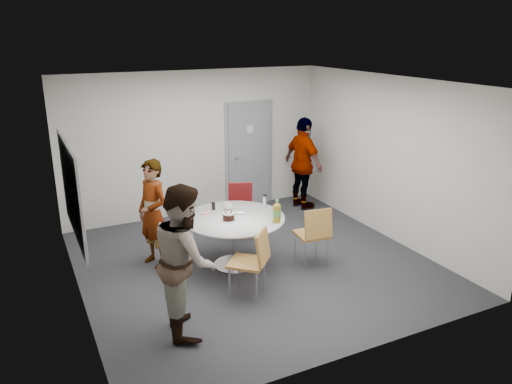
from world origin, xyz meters
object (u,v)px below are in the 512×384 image
chair_near_left (254,257)px  chair_far (241,204)px  chair_near_right (315,231)px  person_right (303,164)px  table (236,224)px  door (249,155)px  person_main (153,214)px  person_left (185,259)px  whiteboard (71,191)px

chair_near_left → chair_far: size_ratio=1.05×
chair_near_right → person_right: bearing=69.0°
table → chair_near_right: 1.15m
door → person_right: 1.09m
chair_near_right → person_main: 2.39m
chair_far → person_main: 1.73m
person_left → person_right: person_right is taller
person_main → person_right: size_ratio=0.90×
person_main → person_left: bearing=-23.8°
chair_near_right → person_main: person_main is taller
door → person_main: (-2.44, -1.85, -0.21)m
table → person_main: (-1.08, 0.58, 0.14)m
person_main → whiteboard: bearing=-89.3°
door → person_main: 3.07m
whiteboard → table: size_ratio=1.28×
table → chair_near_right: size_ratio=1.59×
chair_near_right → door: bearing=89.8°
chair_near_right → person_left: size_ratio=0.52×
table → person_main: size_ratio=0.91×
person_right → chair_near_left: bearing=132.2°
person_left → person_right: bearing=-38.3°
whiteboard → person_right: 4.73m
chair_near_left → person_right: 3.63m
chair_near_right → table: bearing=158.8°
table → chair_far: 1.22m
whiteboard → person_left: 1.82m
table → person_left: size_ratio=0.83×
chair_near_left → person_left: 1.11m
whiteboard → chair_near_left: whiteboard is taller
door → whiteboard: 4.25m
chair_near_left → person_left: (-1.02, -0.31, 0.31)m
chair_near_left → table: bearing=32.4°
whiteboard → table: bearing=-4.0°
person_main → person_left: person_left is taller
chair_near_right → person_main: size_ratio=0.57×
whiteboard → person_right: size_ratio=1.05×
chair_near_left → chair_far: chair_near_left is taller
door → table: bearing=-119.2°
whiteboard → chair_near_right: size_ratio=2.03×
door → chair_far: 1.65m
chair_far → door: bearing=-99.5°
person_main → chair_far: bearing=86.6°
chair_near_right → chair_far: 1.67m
chair_near_right → person_left: bearing=-155.4°
chair_near_left → person_right: (2.39, 2.72, 0.33)m
table → person_main: 1.23m
chair_far → person_main: size_ratio=0.56×
table → person_right: size_ratio=0.82×
table → chair_near_left: (-0.17, -0.95, -0.09)m
table → person_left: (-1.19, -1.25, 0.22)m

